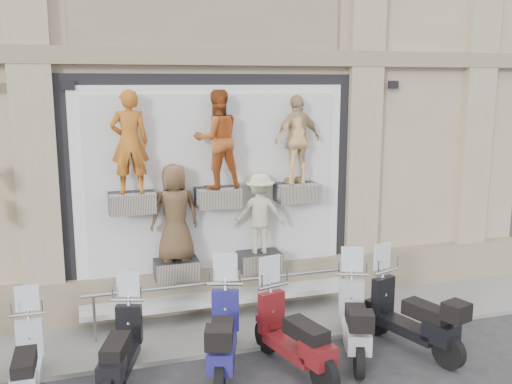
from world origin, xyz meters
TOP-DOWN VIEW (x-y plane):
  - ground at (0.00, 0.00)m, footprint 90.00×90.00m
  - sidewalk at (0.00, 2.10)m, footprint 16.00×2.20m
  - building at (0.00, 7.00)m, footprint 14.00×8.60m
  - shop_vitrine at (0.03, 2.74)m, footprint 5.60×0.83m
  - guard_rail at (0.00, 2.00)m, footprint 5.06×0.10m
  - scooter_c at (-3.25, 0.57)m, footprint 0.56×1.83m
  - scooter_d at (-1.97, 0.61)m, footprint 1.10×1.97m
  - scooter_e at (-0.46, 0.47)m, footprint 1.23×2.18m
  - scooter_f at (0.59, 0.20)m, footprint 1.11×2.15m
  - scooter_g at (1.73, 0.42)m, footprint 1.28×2.10m
  - scooter_h at (2.70, 0.28)m, footprint 1.21×2.16m

SIDE VIEW (x-z plane):
  - ground at x=0.00m, z-range 0.00..0.00m
  - sidewalk at x=0.00m, z-range 0.00..0.08m
  - guard_rail at x=0.00m, z-range 0.00..0.93m
  - scooter_c at x=-3.25m, z-range 0.00..1.48m
  - scooter_d at x=-1.97m, z-range 0.00..1.54m
  - scooter_g at x=1.73m, z-range 0.00..1.64m
  - scooter_f at x=0.59m, z-range 0.00..1.68m
  - scooter_h at x=2.70m, z-range 0.00..1.69m
  - scooter_e at x=-0.46m, z-range 0.00..1.70m
  - shop_vitrine at x=0.03m, z-range 0.28..4.58m
  - building at x=0.00m, z-range 0.00..12.00m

